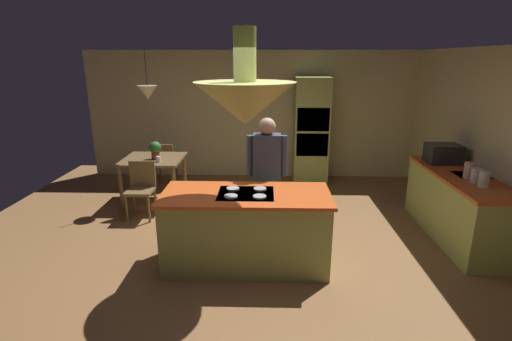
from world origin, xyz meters
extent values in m
plane|color=olive|center=(0.00, 0.00, 0.00)|extent=(8.16, 8.16, 0.00)
cube|color=beige|center=(0.00, 3.45, 1.27)|extent=(6.80, 0.10, 2.55)
cube|color=beige|center=(3.25, 0.40, 1.27)|extent=(0.10, 7.20, 2.55)
cube|color=#A8B259|center=(0.00, -0.20, 0.43)|extent=(1.89, 0.81, 0.86)
cube|color=#E05B23|center=(0.00, -0.20, 0.88)|extent=(1.95, 0.87, 0.04)
cube|color=black|center=(0.00, -0.20, 0.90)|extent=(0.64, 0.52, 0.01)
cylinder|color=#B2B2B7|center=(-0.16, -0.33, 0.91)|extent=(0.15, 0.15, 0.02)
cylinder|color=#B2B2B7|center=(0.16, -0.33, 0.91)|extent=(0.15, 0.15, 0.02)
cylinder|color=#B2B2B7|center=(-0.16, -0.07, 0.91)|extent=(0.15, 0.15, 0.02)
cylinder|color=#B2B2B7|center=(0.16, -0.07, 0.91)|extent=(0.15, 0.15, 0.02)
cube|color=#A8B259|center=(2.84, 0.60, 0.43)|extent=(0.62, 2.02, 0.86)
cube|color=#E05B23|center=(2.84, 0.60, 0.88)|extent=(0.66, 2.06, 0.04)
cube|color=#B2B2B7|center=(3.00, 0.60, 0.82)|extent=(0.48, 0.36, 0.16)
cube|color=#A8B259|center=(1.10, 3.05, 1.03)|extent=(0.66, 0.62, 2.06)
cube|color=black|center=(1.10, 2.76, 1.30)|extent=(0.60, 0.04, 0.44)
cube|color=black|center=(1.10, 2.76, 0.82)|extent=(0.60, 0.04, 0.44)
cube|color=brown|center=(-1.70, 1.90, 0.74)|extent=(0.99, 0.94, 0.04)
cylinder|color=brown|center=(-2.14, 1.49, 0.36)|extent=(0.06, 0.06, 0.72)
cylinder|color=brown|center=(-1.26, 1.49, 0.36)|extent=(0.06, 0.06, 0.72)
cylinder|color=brown|center=(-2.14, 2.31, 0.36)|extent=(0.06, 0.06, 0.72)
cylinder|color=brown|center=(-1.26, 2.31, 0.36)|extent=(0.06, 0.06, 0.72)
cylinder|color=tan|center=(0.15, 0.50, 0.41)|extent=(0.14, 0.14, 0.82)
cylinder|color=tan|center=(0.33, 0.50, 0.41)|extent=(0.14, 0.14, 0.82)
cube|color=#3F4C66|center=(0.24, 0.50, 1.14)|extent=(0.36, 0.22, 0.63)
cylinder|color=#3F4C66|center=(0.02, 0.50, 1.17)|extent=(0.09, 0.09, 0.54)
cylinder|color=#3F4C66|center=(0.46, 0.50, 1.17)|extent=(0.09, 0.09, 0.54)
sphere|color=tan|center=(0.24, 0.50, 1.56)|extent=(0.22, 0.22, 0.22)
cone|color=#A8B259|center=(0.00, -0.20, 1.93)|extent=(1.10, 1.10, 0.45)
cylinder|color=#A8B259|center=(0.00, -0.20, 2.43)|extent=(0.24, 0.24, 0.55)
cone|color=beige|center=(-1.70, 1.90, 1.86)|extent=(0.32, 0.32, 0.22)
cylinder|color=black|center=(-1.70, 1.90, 2.27)|extent=(0.01, 0.01, 0.60)
cube|color=brown|center=(-1.70, 1.13, 0.44)|extent=(0.40, 0.40, 0.04)
cube|color=brown|center=(-1.70, 1.31, 0.66)|extent=(0.40, 0.04, 0.42)
cylinder|color=brown|center=(-1.87, 0.96, 0.21)|extent=(0.04, 0.04, 0.43)
cylinder|color=brown|center=(-1.53, 0.96, 0.21)|extent=(0.04, 0.04, 0.43)
cylinder|color=brown|center=(-1.87, 1.30, 0.21)|extent=(0.04, 0.04, 0.43)
cylinder|color=brown|center=(-1.53, 1.30, 0.21)|extent=(0.04, 0.04, 0.43)
cube|color=brown|center=(-1.70, 2.67, 0.44)|extent=(0.40, 0.40, 0.04)
cube|color=brown|center=(-1.70, 2.49, 0.66)|extent=(0.40, 0.04, 0.42)
cylinder|color=brown|center=(-1.53, 2.84, 0.21)|extent=(0.04, 0.04, 0.43)
cylinder|color=brown|center=(-1.87, 2.84, 0.21)|extent=(0.04, 0.04, 0.43)
cylinder|color=brown|center=(-1.53, 2.50, 0.21)|extent=(0.04, 0.04, 0.43)
cylinder|color=brown|center=(-1.87, 2.50, 0.21)|extent=(0.04, 0.04, 0.43)
cylinder|color=#99382D|center=(-1.63, 1.85, 0.82)|extent=(0.14, 0.14, 0.12)
sphere|color=#2D722D|center=(-1.63, 1.85, 0.96)|extent=(0.20, 0.20, 0.20)
cylinder|color=white|center=(-1.54, 1.67, 0.81)|extent=(0.07, 0.07, 0.09)
cylinder|color=silver|center=(2.84, 0.10, 1.00)|extent=(0.12, 0.12, 0.19)
cylinder|color=silver|center=(2.84, 0.28, 0.99)|extent=(0.12, 0.12, 0.18)
cylinder|color=#E0B78C|center=(2.84, 0.46, 1.01)|extent=(0.12, 0.12, 0.21)
cube|color=#232326|center=(2.84, 1.21, 1.04)|extent=(0.46, 0.36, 0.28)
camera|label=1|loc=(0.23, -4.29, 2.39)|focal=26.57mm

